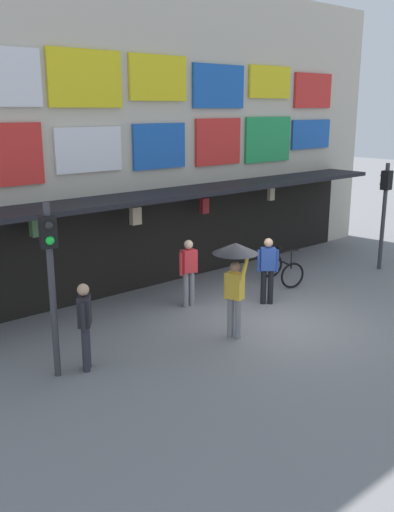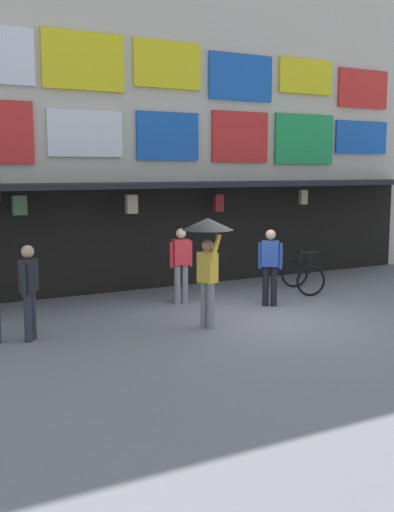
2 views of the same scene
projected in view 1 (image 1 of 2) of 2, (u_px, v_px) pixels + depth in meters
ground_plane at (267, 323)px, 12.71m from camera, size 80.00×80.00×0.00m
shopfront at (146, 138)px, 15.03m from camera, size 18.00×2.60×8.00m
traffic_light_near at (50, 263)px, 9.68m from camera, size 0.34×0.35×3.20m
traffic_light_far at (385, 199)px, 16.48m from camera, size 0.29×0.33×3.20m
bicycle_parked at (282, 269)px, 15.58m from camera, size 1.03×1.32×1.05m
pedestrian_in_blue at (268, 267)px, 13.75m from camera, size 0.43×0.40×1.68m
pedestrian_with_umbrella at (235, 263)px, 11.51m from camera, size 0.96×0.96×2.08m
pedestrian_in_green at (189, 269)px, 13.58m from camera, size 0.53×0.25×1.68m
pedestrian_in_black at (85, 322)px, 10.25m from camera, size 0.39×0.44×1.68m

